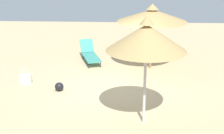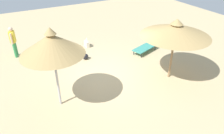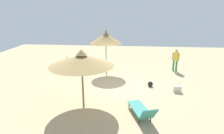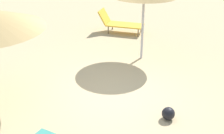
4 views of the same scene
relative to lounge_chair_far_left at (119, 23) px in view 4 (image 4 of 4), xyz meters
name	(u,v)px [view 4 (image 4 of 4)]	position (x,y,z in m)	size (l,w,h in m)	color
ground	(105,95)	(-3.55, -3.24, -0.45)	(24.00, 24.00, 0.10)	tan
lounge_chair_far_left	(119,23)	(0.00, 0.00, 0.00)	(1.47, 1.82, 0.87)	gold
beach_ball	(168,113)	(-3.28, -5.03, -0.26)	(0.29, 0.29, 0.29)	black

